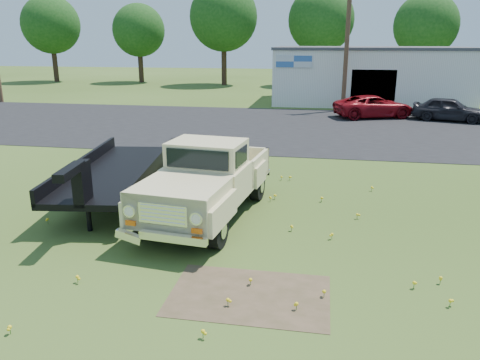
% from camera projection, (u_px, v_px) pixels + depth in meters
% --- Properties ---
extents(ground, '(140.00, 140.00, 0.00)m').
position_uv_depth(ground, '(210.00, 229.00, 11.92)').
color(ground, '#334A17').
rests_on(ground, ground).
extents(asphalt_lot, '(90.00, 14.00, 0.02)m').
position_uv_depth(asphalt_lot, '(273.00, 127.00, 26.06)').
color(asphalt_lot, black).
rests_on(asphalt_lot, ground).
extents(dirt_patch_a, '(3.00, 2.00, 0.01)m').
position_uv_depth(dirt_patch_a, '(249.00, 295.00, 8.84)').
color(dirt_patch_a, '#483D26').
rests_on(dirt_patch_a, ground).
extents(dirt_patch_b, '(2.20, 1.60, 0.01)m').
position_uv_depth(dirt_patch_b, '(176.00, 185.00, 15.55)').
color(dirt_patch_b, '#483D26').
rests_on(dirt_patch_b, ground).
extents(commercial_building, '(14.20, 8.20, 4.15)m').
position_uv_depth(commercial_building, '(369.00, 75.00, 35.76)').
color(commercial_building, silver).
rests_on(commercial_building, ground).
extents(utility_pole_mid, '(1.60, 0.30, 9.00)m').
position_uv_depth(utility_pole_mid, '(347.00, 41.00, 30.67)').
color(utility_pole_mid, '#402B1E').
rests_on(utility_pole_mid, ground).
extents(treeline_a, '(6.40, 6.40, 9.52)m').
position_uv_depth(treeline_a, '(51.00, 25.00, 52.54)').
color(treeline_a, '#352318').
rests_on(treeline_a, ground).
extents(treeline_b, '(5.76, 5.76, 8.57)m').
position_uv_depth(treeline_b, '(139.00, 30.00, 51.99)').
color(treeline_b, '#352318').
rests_on(treeline_b, ground).
extents(treeline_c, '(7.04, 7.04, 10.47)m').
position_uv_depth(treeline_c, '(224.00, 17.00, 48.52)').
color(treeline_c, '#352318').
rests_on(treeline_c, ground).
extents(treeline_d, '(6.72, 6.72, 10.00)m').
position_uv_depth(treeline_d, '(321.00, 20.00, 47.87)').
color(treeline_d, '#352318').
rests_on(treeline_d, ground).
extents(treeline_e, '(6.08, 6.08, 9.04)m').
position_uv_depth(treeline_e, '(426.00, 25.00, 44.96)').
color(treeline_e, '#352318').
rests_on(treeline_e, ground).
extents(vintage_pickup_truck, '(2.94, 6.07, 2.12)m').
position_uv_depth(vintage_pickup_truck, '(208.00, 180.00, 12.46)').
color(vintage_pickup_truck, beige).
rests_on(vintage_pickup_truck, ground).
extents(flatbed_trailer, '(3.24, 7.23, 1.90)m').
position_uv_depth(flatbed_trailer, '(118.00, 167.00, 14.09)').
color(flatbed_trailer, black).
rests_on(flatbed_trailer, ground).
extents(red_pickup, '(5.34, 3.77, 1.35)m').
position_uv_depth(red_pickup, '(374.00, 107.00, 28.93)').
color(red_pickup, maroon).
rests_on(red_pickup, ground).
extents(dark_sedan, '(4.39, 2.75, 1.39)m').
position_uv_depth(dark_sedan, '(449.00, 109.00, 27.69)').
color(dark_sedan, black).
rests_on(dark_sedan, ground).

